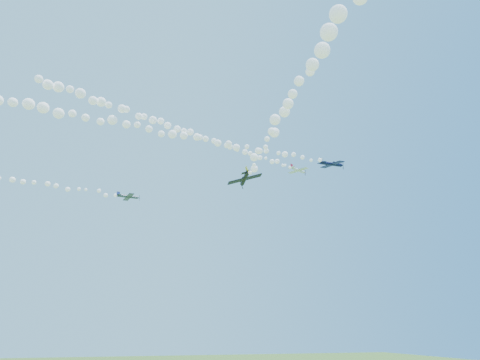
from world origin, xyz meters
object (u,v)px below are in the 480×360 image
object	(u,v)px
plane_white	(298,170)
plane_navy	(332,164)
plane_grey	(128,197)
plane_black	(245,178)

from	to	relation	value
plane_white	plane_navy	bearing A→B (deg)	-98.84
plane_grey	plane_white	bearing A→B (deg)	-18.78
plane_navy	plane_black	distance (m)	37.71
plane_white	plane_black	size ratio (longest dim) A/B	1.04
plane_white	plane_grey	size ratio (longest dim) A/B	1.03
plane_white	plane_grey	world-z (taller)	plane_white
plane_grey	plane_black	bearing A→B (deg)	-74.08
plane_grey	plane_black	xyz separation A→B (m)	(20.76, -36.04, -6.01)
plane_white	plane_black	xyz separation A→B (m)	(-25.63, -32.18, -17.01)
plane_navy	plane_grey	size ratio (longest dim) A/B	1.24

